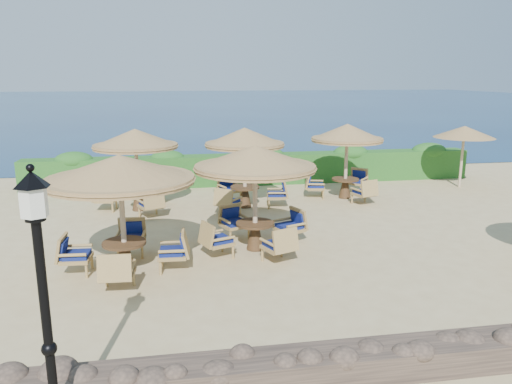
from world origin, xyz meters
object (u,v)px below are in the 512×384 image
cafe_set_0 (121,188)px  cafe_set_3 (136,153)px  lamp_post (46,321)px  cafe_set_5 (347,147)px  cafe_set_1 (255,177)px  cafe_set_4 (245,152)px  extra_parasol (464,132)px

cafe_set_0 → cafe_set_3: 5.32m
cafe_set_0 → cafe_set_3: (-0.01, 5.32, -0.04)m
lamp_post → cafe_set_0: bearing=86.0°
cafe_set_3 → cafe_set_5: same height
lamp_post → cafe_set_0: lamp_post is taller
cafe_set_1 → cafe_set_5: bearing=49.8°
cafe_set_4 → cafe_set_5: 3.79m
cafe_set_1 → cafe_set_5: 6.32m
cafe_set_3 → cafe_set_4: (3.47, -0.21, -0.02)m
cafe_set_5 → lamp_post: bearing=-124.3°
cafe_set_0 → cafe_set_3: same height
extra_parasol → cafe_set_5: cafe_set_5 is taller
cafe_set_0 → extra_parasol: bearing=28.8°
cafe_set_4 → cafe_set_5: same height
lamp_post → cafe_set_4: bearing=69.8°
cafe_set_0 → cafe_set_4: size_ratio=1.19×
cafe_set_0 → cafe_set_5: (7.18, 5.80, -0.08)m
cafe_set_1 → cafe_set_4: size_ratio=1.10×
cafe_set_3 → cafe_set_4: size_ratio=1.01×
lamp_post → extra_parasol: size_ratio=1.38×
cafe_set_4 → lamp_post: bearing=-110.2°
lamp_post → cafe_set_5: bearing=55.7°
cafe_set_3 → cafe_set_5: 7.21m
cafe_set_3 → cafe_set_4: bearing=-3.4°
extra_parasol → cafe_set_4: bearing=-169.6°
extra_parasol → cafe_set_5: (-5.05, -0.93, -0.33)m
cafe_set_0 → cafe_set_1: bearing=17.4°
cafe_set_0 → cafe_set_3: bearing=90.1°
lamp_post → cafe_set_1: (3.48, 6.24, 0.33)m
lamp_post → cafe_set_3: lamp_post is taller
extra_parasol → cafe_set_3: 12.33m
lamp_post → cafe_set_1: lamp_post is taller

